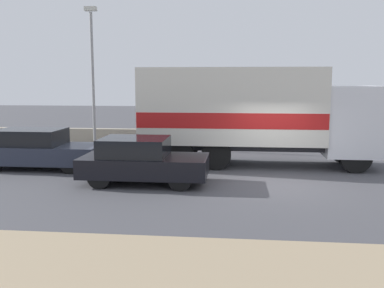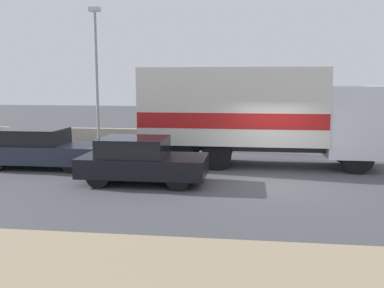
{
  "view_description": "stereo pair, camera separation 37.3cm",
  "coord_description": "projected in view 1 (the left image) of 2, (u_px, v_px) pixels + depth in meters",
  "views": [
    {
      "loc": [
        -1.23,
        -13.28,
        3.2
      ],
      "look_at": [
        -2.74,
        1.26,
        1.03
      ],
      "focal_mm": 40.0,
      "sensor_mm": 36.0,
      "label": 1
    },
    {
      "loc": [
        -0.86,
        -13.24,
        3.2
      ],
      "look_at": [
        -2.74,
        1.26,
        1.03
      ],
      "focal_mm": 40.0,
      "sensor_mm": 36.0,
      "label": 2
    }
  ],
  "objects": [
    {
      "name": "box_truck",
      "position": [
        251.0,
        112.0,
        16.03
      ],
      "size": [
        8.76,
        2.53,
        3.66
      ],
      "color": "silver",
      "rests_on": "ground_plane"
    },
    {
      "name": "car_sedan_second",
      "position": [
        38.0,
        149.0,
        15.65
      ],
      "size": [
        4.44,
        1.77,
        1.45
      ],
      "color": "#282D3D",
      "rests_on": "ground_plane"
    },
    {
      "name": "ground_plane",
      "position": [
        274.0,
        184.0,
        13.41
      ],
      "size": [
        80.0,
        80.0,
        0.0
      ],
      "primitive_type": "plane",
      "color": "#47474C"
    },
    {
      "name": "car_hatchback",
      "position": [
        142.0,
        160.0,
        13.36
      ],
      "size": [
        3.93,
        1.86,
        1.44
      ],
      "color": "black",
      "rests_on": "ground_plane"
    },
    {
      "name": "street_lamp",
      "position": [
        92.0,
        66.0,
        20.59
      ],
      "size": [
        0.56,
        0.28,
        6.66
      ],
      "color": "gray",
      "rests_on": "ground_plane"
    },
    {
      "name": "stone_wall_backdrop",
      "position": [
        261.0,
        138.0,
        21.1
      ],
      "size": [
        60.0,
        0.35,
        0.76
      ],
      "color": "#A39984",
      "rests_on": "ground_plane"
    }
  ]
}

